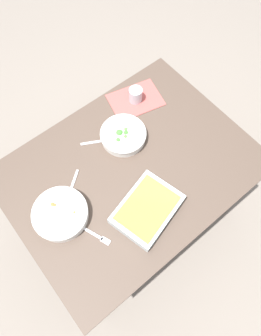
{
  "coord_description": "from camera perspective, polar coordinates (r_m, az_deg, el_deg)",
  "views": [
    {
      "loc": [
        0.4,
        0.49,
        2.08
      ],
      "look_at": [
        0.0,
        0.0,
        0.74
      ],
      "focal_mm": 32.13,
      "sensor_mm": 36.0,
      "label": 1
    }
  ],
  "objects": [
    {
      "name": "stew_bowl",
      "position": [
        1.4,
        -13.14,
        -8.45
      ],
      "size": [
        0.25,
        0.25,
        0.06
      ],
      "color": "silver",
      "rests_on": "dining_table"
    },
    {
      "name": "spoon_by_broccoli",
      "position": [
        1.56,
        -5.31,
        5.17
      ],
      "size": [
        0.16,
        0.1,
        0.01
      ],
      "color": "silver",
      "rests_on": "dining_table"
    },
    {
      "name": "baking_dish",
      "position": [
        1.37,
        3.18,
        -7.83
      ],
      "size": [
        0.34,
        0.29,
        0.06
      ],
      "color": "silver",
      "rests_on": "dining_table"
    },
    {
      "name": "dining_table",
      "position": [
        1.57,
        -0.0,
        -1.4
      ],
      "size": [
        1.2,
        0.9,
        0.74
      ],
      "color": "#4C3D33",
      "rests_on": "ground_plane"
    },
    {
      "name": "drink_cup",
      "position": [
        1.67,
        0.97,
        13.56
      ],
      "size": [
        0.07,
        0.07,
        0.08
      ],
      "color": "#B2BCC6",
      "rests_on": "dining_table"
    },
    {
      "name": "ground_plane",
      "position": [
        2.18,
        -0.0,
        -8.29
      ],
      "size": [
        6.0,
        6.0,
        0.0
      ],
      "primitive_type": "plane",
      "color": "slate"
    },
    {
      "name": "broccoli_bowl",
      "position": [
        1.54,
        -1.38,
        6.29
      ],
      "size": [
        0.24,
        0.24,
        0.07
      ],
      "color": "silver",
      "rests_on": "dining_table"
    },
    {
      "name": "placemat",
      "position": [
        1.7,
        0.95,
        12.79
      ],
      "size": [
        0.32,
        0.26,
        0.0
      ],
      "primitive_type": "cube",
      "rotation": [
        0.0,
        0.0,
        -0.25
      ],
      "color": "#B24C47",
      "rests_on": "dining_table"
    },
    {
      "name": "fork_on_table",
      "position": [
        1.38,
        -6.66,
        -12.52
      ],
      "size": [
        0.08,
        0.17,
        0.01
      ],
      "color": "silver",
      "rests_on": "dining_table"
    },
    {
      "name": "spoon_by_stew",
      "position": [
        1.46,
        -11.34,
        -4.28
      ],
      "size": [
        0.15,
        0.12,
        0.01
      ],
      "color": "silver",
      "rests_on": "dining_table"
    }
  ]
}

